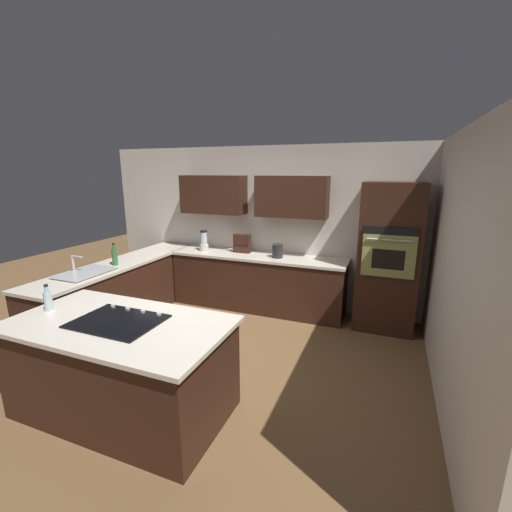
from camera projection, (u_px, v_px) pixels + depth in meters
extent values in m
plane|color=brown|center=(213.00, 360.00, 4.10)|extent=(14.00, 14.00, 0.00)
cube|color=silver|center=(271.00, 227.00, 5.69)|extent=(6.00, 0.10, 2.60)
cube|color=#381E14|center=(292.00, 197.00, 5.22)|extent=(1.10, 0.34, 0.62)
cube|color=#381E14|center=(213.00, 195.00, 5.70)|extent=(1.10, 0.34, 0.62)
cube|color=silver|center=(457.00, 271.00, 3.19)|extent=(0.10, 4.00, 2.60)
cube|color=#381E14|center=(257.00, 283.00, 5.59)|extent=(2.80, 0.60, 0.86)
cube|color=silver|center=(257.00, 256.00, 5.48)|extent=(2.84, 0.64, 0.04)
cube|color=#381E14|center=(122.00, 293.00, 5.15)|extent=(0.60, 2.90, 0.86)
cube|color=silver|center=(120.00, 264.00, 5.04)|extent=(0.64, 2.94, 0.04)
cube|color=#381E14|center=(123.00, 369.00, 3.16)|extent=(1.92, 1.00, 0.86)
cube|color=silver|center=(118.00, 324.00, 3.05)|extent=(2.00, 1.08, 0.04)
cube|color=#381E14|center=(388.00, 258.00, 4.75)|extent=(0.80, 0.60, 2.07)
cube|color=#939E51|center=(388.00, 256.00, 4.44)|extent=(0.66, 0.03, 0.56)
cube|color=black|center=(388.00, 259.00, 4.44)|extent=(0.40, 0.01, 0.26)
cube|color=black|center=(391.00, 231.00, 4.37)|extent=(0.66, 0.02, 0.11)
cylinder|color=silver|center=(390.00, 240.00, 4.36)|extent=(0.56, 0.02, 0.02)
cube|color=#515456|center=(96.00, 270.00, 4.63)|extent=(0.40, 0.30, 0.02)
cube|color=#515456|center=(74.00, 277.00, 4.32)|extent=(0.40, 0.30, 0.02)
cube|color=#B7BABF|center=(85.00, 273.00, 4.48)|extent=(0.46, 0.70, 0.01)
cylinder|color=#B7BABF|center=(73.00, 264.00, 4.52)|extent=(0.03, 0.03, 0.22)
cylinder|color=#B7BABF|center=(77.00, 257.00, 4.47)|extent=(0.18, 0.02, 0.02)
cube|color=black|center=(118.00, 321.00, 3.04)|extent=(0.76, 0.56, 0.01)
cylinder|color=#B2B2B7|center=(159.00, 314.00, 3.15)|extent=(0.04, 0.04, 0.02)
cylinder|color=#B2B2B7|center=(143.00, 311.00, 3.22)|extent=(0.04, 0.04, 0.02)
cylinder|color=#B2B2B7|center=(128.00, 309.00, 3.28)|extent=(0.04, 0.04, 0.02)
cylinder|color=#B2B2B7|center=(113.00, 306.00, 3.34)|extent=(0.04, 0.04, 0.02)
cylinder|color=beige|center=(204.00, 248.00, 5.77)|extent=(0.15, 0.15, 0.11)
cylinder|color=silver|center=(204.00, 238.00, 5.73)|extent=(0.11, 0.11, 0.21)
cylinder|color=black|center=(204.00, 231.00, 5.71)|extent=(0.12, 0.12, 0.03)
cube|color=#381E14|center=(242.00, 244.00, 5.62)|extent=(0.28, 0.10, 0.30)
cube|color=#381E14|center=(241.00, 244.00, 5.57)|extent=(0.26, 0.02, 0.02)
cylinder|color=#262628|center=(278.00, 251.00, 5.30)|extent=(0.16, 0.16, 0.21)
cylinder|color=#336B38|center=(115.00, 257.00, 4.87)|extent=(0.08, 0.08, 0.24)
cylinder|color=#336B38|center=(114.00, 246.00, 4.83)|extent=(0.03, 0.03, 0.06)
cylinder|color=black|center=(113.00, 244.00, 4.82)|extent=(0.04, 0.04, 0.02)
cylinder|color=silver|center=(48.00, 301.00, 3.28)|extent=(0.08, 0.08, 0.18)
cylinder|color=silver|center=(46.00, 290.00, 3.25)|extent=(0.03, 0.03, 0.06)
cylinder|color=black|center=(46.00, 286.00, 3.24)|extent=(0.04, 0.04, 0.02)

